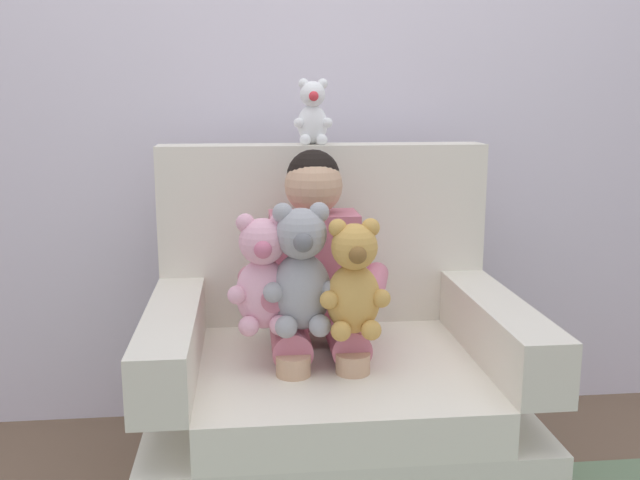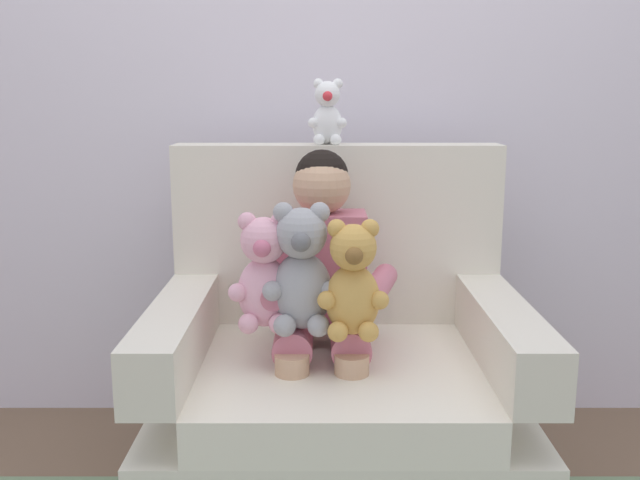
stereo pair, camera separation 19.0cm
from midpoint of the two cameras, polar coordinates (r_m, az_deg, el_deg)
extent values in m
cube|color=silver|center=(2.59, -2.76, 14.09)|extent=(6.00, 0.10, 2.60)
cube|color=silver|center=(2.17, -1.37, -16.48)|extent=(1.05, 0.85, 0.34)
cube|color=white|center=(2.00, -1.24, -11.67)|extent=(0.77, 0.71, 0.12)
cube|color=silver|center=(2.31, -2.15, 0.55)|extent=(1.05, 0.14, 0.58)
cube|color=silver|center=(1.97, -14.67, -8.00)|extent=(0.14, 0.71, 0.17)
cube|color=silver|center=(2.04, 11.68, -7.19)|extent=(0.14, 0.71, 0.17)
cube|color=#C66B7F|center=(2.10, -3.10, -2.40)|extent=(0.26, 0.16, 0.34)
sphere|color=tan|center=(2.05, -3.18, 4.41)|extent=(0.17, 0.17, 0.17)
sphere|color=black|center=(2.06, -3.20, 5.15)|extent=(0.16, 0.16, 0.16)
cylinder|color=#C66B7F|center=(2.02, -5.14, -8.03)|extent=(0.11, 0.26, 0.11)
cylinder|color=tan|center=(1.96, -4.99, -13.45)|extent=(0.09, 0.09, 0.30)
cylinder|color=#C66B7F|center=(2.03, -0.57, -7.90)|extent=(0.11, 0.26, 0.11)
cylinder|color=tan|center=(1.96, -0.19, -13.30)|extent=(0.09, 0.09, 0.30)
cylinder|color=#C66B7F|center=(1.98, -7.54, -3.90)|extent=(0.13, 0.27, 0.07)
cylinder|color=#C66B7F|center=(2.00, 1.68, -3.67)|extent=(0.13, 0.27, 0.07)
ellipsoid|color=#9E9EA3|center=(1.90, -4.40, -4.20)|extent=(0.16, 0.14, 0.21)
sphere|color=#9E9EA3|center=(1.85, -4.47, 0.48)|extent=(0.14, 0.14, 0.14)
sphere|color=slate|center=(1.79, -4.40, -0.22)|extent=(0.05, 0.05, 0.05)
sphere|color=#9E9EA3|center=(1.85, -5.99, 2.16)|extent=(0.05, 0.05, 0.05)
sphere|color=#9E9EA3|center=(1.86, -6.74, -4.28)|extent=(0.05, 0.05, 0.05)
sphere|color=#9E9EA3|center=(1.86, -5.68, -7.06)|extent=(0.06, 0.06, 0.06)
sphere|color=#9E9EA3|center=(1.85, -3.01, 2.22)|extent=(0.05, 0.05, 0.05)
sphere|color=#9E9EA3|center=(1.86, -2.00, -4.17)|extent=(0.05, 0.05, 0.05)
sphere|color=#9E9EA3|center=(1.87, -2.93, -6.99)|extent=(0.06, 0.06, 0.06)
ellipsoid|color=gold|center=(1.87, -0.21, -4.81)|extent=(0.14, 0.12, 0.19)
sphere|color=gold|center=(1.82, -0.17, -0.58)|extent=(0.12, 0.12, 0.12)
sphere|color=brown|center=(1.77, 0.01, -1.25)|extent=(0.05, 0.05, 0.05)
sphere|color=gold|center=(1.81, -1.54, 0.94)|extent=(0.05, 0.05, 0.05)
sphere|color=gold|center=(1.82, -2.25, -4.91)|extent=(0.05, 0.05, 0.05)
sphere|color=gold|center=(1.83, -1.28, -7.44)|extent=(0.05, 0.05, 0.05)
sphere|color=gold|center=(1.82, 1.15, 0.99)|extent=(0.05, 0.05, 0.05)
sphere|color=gold|center=(1.84, 2.05, -4.79)|extent=(0.05, 0.05, 0.05)
sphere|color=gold|center=(1.84, 1.21, -7.35)|extent=(0.05, 0.05, 0.05)
ellipsoid|color=#EAA8BC|center=(1.92, -7.46, -4.37)|extent=(0.15, 0.13, 0.19)
sphere|color=#EAA8BC|center=(1.87, -7.59, -0.16)|extent=(0.13, 0.13, 0.13)
sphere|color=#CC6684|center=(1.82, -7.63, -0.81)|extent=(0.05, 0.05, 0.05)
sphere|color=#EAA8BC|center=(1.87, -8.97, 1.35)|extent=(0.05, 0.05, 0.05)
sphere|color=#EAA8BC|center=(1.89, -9.64, -4.44)|extent=(0.05, 0.05, 0.05)
sphere|color=#EAA8BC|center=(1.89, -8.69, -6.95)|extent=(0.06, 0.06, 0.06)
sphere|color=#EAA8BC|center=(1.87, -6.28, 1.41)|extent=(0.05, 0.05, 0.05)
sphere|color=#EAA8BC|center=(1.88, -5.35, -4.36)|extent=(0.05, 0.05, 0.05)
sphere|color=#EAA8BC|center=(1.89, -6.20, -6.91)|extent=(0.06, 0.06, 0.06)
ellipsoid|color=white|center=(2.26, -3.05, 9.32)|extent=(0.10, 0.08, 0.12)
sphere|color=white|center=(2.25, -3.06, 11.71)|extent=(0.08, 0.08, 0.08)
sphere|color=#DB333D|center=(2.22, -3.01, 11.56)|extent=(0.03, 0.03, 0.03)
sphere|color=white|center=(2.26, -3.81, 12.52)|extent=(0.03, 0.03, 0.03)
sphere|color=white|center=(2.24, -4.19, 9.43)|extent=(0.03, 0.03, 0.03)
sphere|color=white|center=(2.23, -3.67, 8.08)|extent=(0.04, 0.04, 0.04)
sphere|color=white|center=(2.26, -2.35, 12.53)|extent=(0.03, 0.03, 0.03)
sphere|color=white|center=(2.24, -1.85, 9.46)|extent=(0.03, 0.03, 0.03)
sphere|color=white|center=(2.23, -2.31, 8.10)|extent=(0.04, 0.04, 0.04)
camera|label=1|loc=(0.09, -92.86, -0.59)|focal=39.53mm
camera|label=2|loc=(0.09, 87.14, 0.59)|focal=39.53mm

